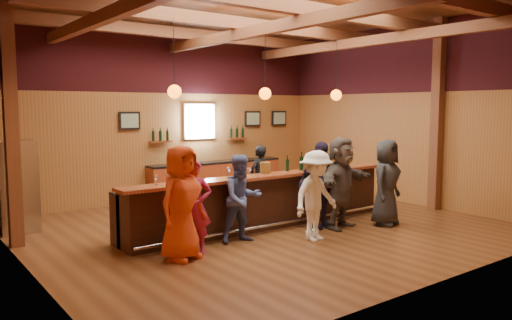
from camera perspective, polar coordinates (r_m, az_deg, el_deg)
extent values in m
plane|color=brown|center=(10.25, 1.01, -7.67)|extent=(9.00, 9.00, 0.00)
cube|color=#955A28|center=(13.35, -9.59, 5.18)|extent=(9.00, 0.04, 4.50)
cube|color=#955A28|center=(7.23, 20.92, 4.24)|extent=(9.00, 0.04, 4.50)
cube|color=#955A28|center=(8.03, -25.31, 4.20)|extent=(0.04, 8.00, 4.50)
cube|color=#955A28|center=(13.21, 16.71, 5.00)|extent=(0.04, 8.00, 4.50)
cube|color=brown|center=(10.17, 1.06, 17.79)|extent=(9.00, 8.00, 0.04)
cube|color=black|center=(13.39, -9.66, 11.18)|extent=(9.00, 0.01, 1.70)
cube|color=black|center=(8.13, -25.62, 14.11)|extent=(0.01, 8.00, 1.70)
cube|color=black|center=(13.25, 16.85, 11.07)|extent=(0.01, 8.00, 1.70)
cube|color=brown|center=(9.53, -26.24, 4.35)|extent=(0.22, 0.22, 4.50)
cube|color=brown|center=(12.51, 19.99, 4.85)|extent=(0.22, 0.22, 4.50)
cube|color=brown|center=(9.36, 4.99, 16.93)|extent=(8.80, 0.20, 0.25)
cube|color=brown|center=(10.91, -2.28, 15.37)|extent=(8.80, 0.20, 0.25)
cube|color=brown|center=(12.59, -7.61, 14.07)|extent=(8.80, 0.20, 0.25)
cube|color=brown|center=(8.60, -15.61, 16.02)|extent=(0.18, 7.80, 0.22)
cube|color=brown|center=(10.08, 1.06, 14.72)|extent=(0.18, 7.80, 0.22)
cube|color=brown|center=(12.13, 12.63, 13.09)|extent=(0.18, 7.80, 0.22)
cube|color=black|center=(10.14, 1.02, -4.78)|extent=(6.00, 0.60, 1.05)
cube|color=maroon|center=(9.91, 1.66, -1.79)|extent=(6.30, 0.50, 0.06)
cube|color=black|center=(10.37, -0.26, -2.30)|extent=(6.00, 0.48, 0.05)
cube|color=black|center=(10.45, -0.26, -4.88)|extent=(6.00, 0.48, 0.90)
cube|color=silver|center=(11.67, 7.66, -1.65)|extent=(0.45, 0.40, 0.14)
cube|color=silver|center=(12.02, 9.36, -1.45)|extent=(0.45, 0.40, 0.14)
cylinder|color=silver|center=(9.90, 2.52, -7.28)|extent=(6.00, 0.06, 0.06)
cube|color=maroon|center=(13.84, -4.51, -2.21)|extent=(4.00, 0.50, 0.90)
cube|color=black|center=(13.78, -4.52, -0.25)|extent=(4.00, 0.52, 0.05)
cube|color=silver|center=(13.69, -6.50, 4.41)|extent=(0.95, 0.08, 0.95)
cube|color=white|center=(13.65, -6.39, 4.40)|extent=(0.78, 0.01, 0.78)
cube|color=black|center=(12.79, -14.26, 4.37)|extent=(0.55, 0.04, 0.45)
cube|color=silver|center=(12.77, -14.21, 4.37)|extent=(0.45, 0.01, 0.35)
cube|color=black|center=(14.67, -0.38, 4.74)|extent=(0.55, 0.04, 0.45)
cube|color=silver|center=(14.65, -0.32, 4.74)|extent=(0.45, 0.01, 0.35)
cube|color=black|center=(15.29, 2.65, 4.79)|extent=(0.55, 0.04, 0.45)
cube|color=silver|center=(15.27, 2.71, 4.79)|extent=(0.45, 0.01, 0.35)
cube|color=maroon|center=(13.09, -10.86, 2.07)|extent=(0.60, 0.18, 0.04)
cylinder|color=black|center=(12.99, -11.66, 2.69)|extent=(0.07, 0.07, 0.26)
cylinder|color=black|center=(13.08, -10.87, 2.73)|extent=(0.07, 0.07, 0.26)
cylinder|color=black|center=(13.17, -10.09, 2.77)|extent=(0.07, 0.07, 0.26)
cube|color=maroon|center=(14.30, -2.17, 2.50)|extent=(0.60, 0.18, 0.04)
cylinder|color=black|center=(14.18, -2.84, 3.07)|extent=(0.07, 0.07, 0.26)
cylinder|color=black|center=(14.29, -2.17, 3.10)|extent=(0.07, 0.07, 0.26)
cylinder|color=black|center=(14.41, -1.52, 3.13)|extent=(0.07, 0.07, 0.26)
cylinder|color=black|center=(8.92, -9.37, 11.73)|extent=(0.01, 0.01, 1.25)
sphere|color=orange|center=(8.88, -9.30, 7.72)|extent=(0.24, 0.24, 0.24)
cylinder|color=black|center=(10.00, 1.05, 11.18)|extent=(0.01, 0.01, 1.25)
sphere|color=orange|center=(9.96, 1.04, 7.60)|extent=(0.24, 0.24, 0.24)
cylinder|color=black|center=(11.33, 9.20, 10.49)|extent=(0.01, 0.01, 1.25)
sphere|color=orange|center=(11.30, 9.15, 7.33)|extent=(0.24, 0.24, 0.24)
cube|color=silver|center=(10.77, -25.68, -2.72)|extent=(0.70, 0.70, 1.80)
imported|color=red|center=(8.02, -8.50, -4.85)|extent=(1.04, 0.85, 1.84)
imported|color=#981B40|center=(8.36, -7.08, -5.31)|extent=(0.69, 0.61, 1.58)
imported|color=#495892|center=(8.98, -1.60, -4.45)|extent=(0.85, 0.70, 1.59)
imported|color=white|center=(9.15, 6.89, -4.09)|extent=(1.15, 0.76, 1.65)
imported|color=#211B36|center=(10.11, 7.30, -2.84)|extent=(1.07, 0.54, 1.75)
imported|color=#524942|center=(10.16, 9.71, -2.55)|extent=(1.80, 0.96, 1.85)
imported|color=#29292C|center=(10.63, 14.64, -2.49)|extent=(0.99, 0.79, 1.78)
imported|color=black|center=(11.73, 0.34, -2.07)|extent=(0.64, 0.50, 1.55)
cylinder|color=brown|center=(9.95, 1.07, -0.91)|extent=(0.21, 0.21, 0.23)
cylinder|color=black|center=(10.37, 3.60, -0.60)|extent=(0.07, 0.07, 0.25)
cylinder|color=black|center=(10.35, 3.61, 0.31)|extent=(0.02, 0.02, 0.08)
cylinder|color=black|center=(10.54, 5.22, -0.39)|extent=(0.08, 0.08, 0.29)
cylinder|color=black|center=(10.52, 5.23, 0.66)|extent=(0.03, 0.03, 0.10)
cylinder|color=silver|center=(8.65, -11.30, -2.81)|extent=(0.06, 0.06, 0.01)
cylinder|color=silver|center=(8.65, -11.31, -2.48)|extent=(0.01, 0.01, 0.09)
sphere|color=silver|center=(8.63, -11.32, -1.99)|extent=(0.07, 0.07, 0.07)
cylinder|color=silver|center=(8.87, -8.61, -2.55)|extent=(0.07, 0.07, 0.01)
cylinder|color=silver|center=(8.86, -8.61, -2.19)|extent=(0.01, 0.01, 0.10)
sphere|color=silver|center=(8.85, -8.62, -1.64)|extent=(0.08, 0.08, 0.08)
cylinder|color=silver|center=(8.93, -6.95, -2.46)|extent=(0.08, 0.08, 0.01)
cylinder|color=silver|center=(8.93, -6.96, -2.09)|extent=(0.01, 0.01, 0.11)
sphere|color=silver|center=(8.91, -6.97, -1.53)|extent=(0.09, 0.09, 0.09)
cylinder|color=silver|center=(9.37, -3.13, -2.03)|extent=(0.08, 0.08, 0.01)
cylinder|color=silver|center=(9.36, -3.13, -1.67)|extent=(0.01, 0.01, 0.11)
sphere|color=silver|center=(9.35, -3.14, -1.11)|extent=(0.09, 0.09, 0.09)
cylinder|color=silver|center=(9.56, -0.76, -1.86)|extent=(0.07, 0.07, 0.01)
cylinder|color=silver|center=(9.56, -0.76, -1.56)|extent=(0.01, 0.01, 0.10)
sphere|color=silver|center=(9.55, -0.76, -1.09)|extent=(0.08, 0.08, 0.08)
cylinder|color=silver|center=(10.50, 5.91, -1.19)|extent=(0.06, 0.06, 0.01)
cylinder|color=silver|center=(10.49, 5.91, -0.92)|extent=(0.01, 0.01, 0.09)
sphere|color=silver|center=(10.48, 5.92, -0.51)|extent=(0.07, 0.07, 0.07)
cylinder|color=silver|center=(10.67, 6.82, -1.09)|extent=(0.07, 0.07, 0.01)
cylinder|color=silver|center=(10.66, 6.82, -0.79)|extent=(0.01, 0.01, 0.10)
sphere|color=silver|center=(10.65, 6.83, -0.35)|extent=(0.08, 0.08, 0.08)
cylinder|color=silver|center=(11.34, 10.45, -0.72)|extent=(0.07, 0.07, 0.01)
cylinder|color=silver|center=(11.34, 10.45, -0.43)|extent=(0.01, 0.01, 0.11)
sphere|color=silver|center=(11.33, 10.46, 0.00)|extent=(0.08, 0.08, 0.08)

